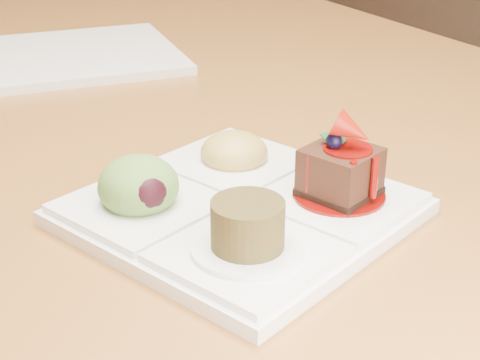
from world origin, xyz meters
TOP-DOWN VIEW (x-y plane):
  - dining_table at (0.00, 0.00)m, footprint 1.00×1.80m
  - sampler_plate at (-0.07, -0.35)m, footprint 0.30×0.30m
  - second_plate at (-0.03, 0.16)m, footprint 0.29×0.29m

SIDE VIEW (x-z plane):
  - dining_table at x=0.00m, z-range 0.31..1.06m
  - second_plate at x=-0.03m, z-range 0.75..0.76m
  - sampler_plate at x=-0.07m, z-range 0.72..0.82m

